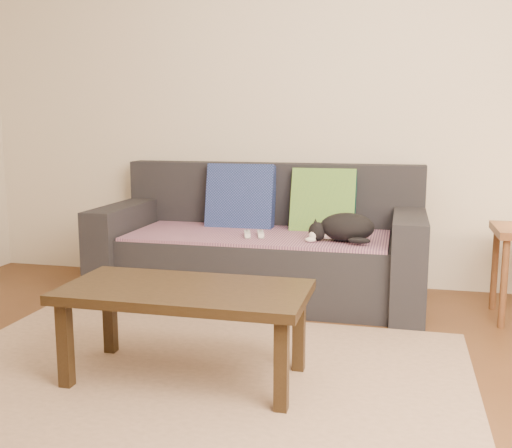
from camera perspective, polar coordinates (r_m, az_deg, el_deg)
name	(u,v)px	position (r m, az deg, el deg)	size (l,w,h in m)	color
ground	(178,396)	(2.67, -7.45, -15.97)	(4.50, 4.50, 0.00)	brown
back_wall	(276,101)	(4.33, 1.90, 11.59)	(4.50, 0.04, 2.60)	beige
sofa	(262,250)	(4.00, 0.57, -2.51)	(2.10, 0.94, 0.87)	#232328
throw_blanket	(259,235)	(3.89, 0.26, -1.05)	(1.66, 0.74, 0.02)	#4C2C54
cushion_navy	(241,199)	(4.16, -1.47, 2.42)	(0.47, 0.12, 0.47)	#112449
cushion_green	(323,201)	(4.04, 6.43, 2.17)	(0.43, 0.11, 0.43)	#0B463D
cat	(344,228)	(3.66, 8.41, -0.36)	(0.45, 0.36, 0.17)	black
wii_remote_a	(247,234)	(3.78, -0.85, -0.97)	(0.15, 0.04, 0.03)	white
wii_remote_b	(261,234)	(3.78, 0.44, -0.97)	(0.15, 0.04, 0.03)	white
rug	(190,381)	(2.79, -6.31, -14.60)	(2.50, 1.80, 0.01)	tan
coffee_table	(185,299)	(2.68, -6.78, -7.11)	(1.09, 0.54, 0.43)	#322313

